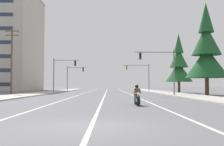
# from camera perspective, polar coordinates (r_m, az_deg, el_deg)

# --- Properties ---
(ground_plane) EXTENTS (400.00, 400.00, 0.00)m
(ground_plane) POSITION_cam_1_polar(r_m,az_deg,el_deg) (9.71, -4.67, -10.86)
(ground_plane) COLOR #5B5B60
(lane_stripe_center) EXTENTS (0.16, 100.00, 0.01)m
(lane_stripe_center) POSITION_cam_1_polar(r_m,az_deg,el_deg) (54.61, -1.25, -4.04)
(lane_stripe_center) COLOR beige
(lane_stripe_center) RESTS_ON ground
(lane_stripe_left) EXTENTS (0.16, 100.00, 0.01)m
(lane_stripe_left) POSITION_cam_1_polar(r_m,az_deg,el_deg) (54.78, -5.17, -4.02)
(lane_stripe_left) COLOR beige
(lane_stripe_left) RESTS_ON ground
(lane_stripe_right) EXTENTS (0.16, 100.00, 0.01)m
(lane_stripe_right) POSITION_cam_1_polar(r_m,az_deg,el_deg) (54.70, 2.86, -4.03)
(lane_stripe_right) COLOR beige
(lane_stripe_right) RESTS_ON ground
(sidewalk_kerb_right) EXTENTS (4.40, 110.00, 0.14)m
(sidewalk_kerb_right) POSITION_cam_1_polar(r_m,az_deg,el_deg) (50.66, 11.13, -4.03)
(sidewalk_kerb_right) COLOR #ADA89E
(sidewalk_kerb_right) RESTS_ON ground
(sidewalk_kerb_left) EXTENTS (4.40, 110.00, 0.14)m
(sidewalk_kerb_left) POSITION_cam_1_polar(r_m,az_deg,el_deg) (50.95, -13.85, -3.99)
(sidewalk_kerb_left) COLOR #ADA89E
(sidewalk_kerb_left) RESTS_ON ground
(motorcycle_with_rider) EXTENTS (0.70, 2.19, 1.46)m
(motorcycle_with_rider) POSITION_cam_1_polar(r_m,az_deg,el_deg) (19.52, 5.20, -4.95)
(motorcycle_with_rider) COLOR black
(motorcycle_with_rider) RESTS_ON ground
(traffic_signal_near_right) EXTENTS (5.46, 0.54, 6.20)m
(traffic_signal_near_right) POSITION_cam_1_polar(r_m,az_deg,el_deg) (37.62, 10.36, 1.63)
(traffic_signal_near_right) COLOR slate
(traffic_signal_near_right) RESTS_ON ground
(traffic_signal_near_left) EXTENTS (4.57, 0.48, 6.20)m
(traffic_signal_near_left) POSITION_cam_1_polar(r_m,az_deg,el_deg) (49.53, -10.47, 0.57)
(traffic_signal_near_left) COLOR slate
(traffic_signal_near_left) RESTS_ON ground
(traffic_signal_mid_right) EXTENTS (5.90, 0.50, 6.20)m
(traffic_signal_mid_right) POSITION_cam_1_polar(r_m,az_deg,el_deg) (61.46, 6.03, 0.01)
(traffic_signal_mid_right) COLOR slate
(traffic_signal_mid_right) RESTS_ON ground
(traffic_signal_mid_left) EXTENTS (4.70, 0.47, 6.20)m
(traffic_signal_mid_left) POSITION_cam_1_polar(r_m,az_deg,el_deg) (68.92, -8.10, -0.31)
(traffic_signal_mid_left) COLOR slate
(traffic_signal_mid_left) RESTS_ON ground
(utility_pole_left_near) EXTENTS (2.22, 0.26, 10.29)m
(utility_pole_left_near) POSITION_cam_1_polar(r_m,az_deg,el_deg) (45.80, -19.98, 2.75)
(utility_pole_left_near) COLOR brown
(utility_pole_left_near) RESTS_ON ground
(conifer_tree_right_verge_near) EXTENTS (6.10, 6.10, 13.42)m
(conifer_tree_right_verge_near) POSITION_cam_1_polar(r_m,az_deg,el_deg) (42.06, 18.89, 4.05)
(conifer_tree_right_verge_near) COLOR #4C3828
(conifer_tree_right_verge_near) RESTS_ON ground
(conifer_tree_right_verge_far) EXTENTS (5.15, 5.15, 11.33)m
(conifer_tree_right_verge_far) POSITION_cam_1_polar(r_m,az_deg,el_deg) (54.35, 13.61, 1.50)
(conifer_tree_right_verge_far) COLOR #4C3828
(conifer_tree_right_verge_far) RESTS_ON ground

